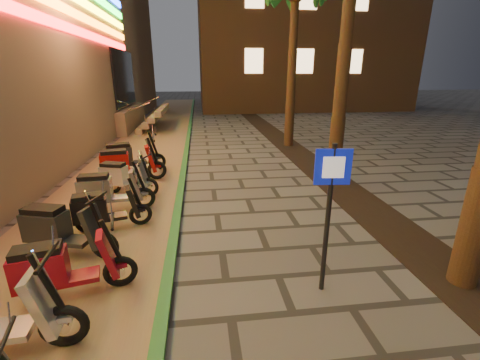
{
  "coord_description": "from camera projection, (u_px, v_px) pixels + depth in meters",
  "views": [
    {
      "loc": [
        -0.32,
        -1.74,
        3.06
      ],
      "look_at": [
        0.39,
        3.83,
        1.2
      ],
      "focal_mm": 24.0,
      "sensor_mm": 36.0,
      "label": 1
    }
  ],
  "objects": [
    {
      "name": "scooter_7",
      "position": [
        60.0,
        229.0,
        5.54
      ],
      "size": [
        1.67,
        0.85,
        1.18
      ],
      "rotation": [
        0.0,
        0.0,
        -0.28
      ],
      "color": "black",
      "rests_on": "ground"
    },
    {
      "name": "parking_strip",
      "position": [
        138.0,
        162.0,
        11.75
      ],
      "size": [
        3.4,
        60.0,
        0.01
      ],
      "primitive_type": "cube",
      "color": "#8C7251",
      "rests_on": "ground"
    },
    {
      "name": "scooter_9",
      "position": [
        107.0,
        190.0,
        7.38
      ],
      "size": [
        1.69,
        0.62,
        1.18
      ],
      "rotation": [
        0.0,
        0.0,
        0.1
      ],
      "color": "black",
      "rests_on": "ground"
    },
    {
      "name": "scooter_11",
      "position": [
        125.0,
        164.0,
        9.36
      ],
      "size": [
        1.85,
        0.83,
        1.3
      ],
      "rotation": [
        0.0,
        0.0,
        0.2
      ],
      "color": "black",
      "rests_on": "ground"
    },
    {
      "name": "scooter_10",
      "position": [
        123.0,
        177.0,
        8.47
      ],
      "size": [
        1.56,
        0.82,
        1.11
      ],
      "rotation": [
        0.0,
        0.0,
        -0.29
      ],
      "color": "black",
      "rests_on": "ground"
    },
    {
      "name": "pedestrian_sign",
      "position": [
        330.0,
        200.0,
        4.35
      ],
      "size": [
        0.49,
        0.1,
        2.21
      ],
      "rotation": [
        0.0,
        0.0,
        -0.1
      ],
      "color": "black",
      "rests_on": "ground"
    },
    {
      "name": "planting_strip",
      "position": [
        365.0,
        206.0,
        7.78
      ],
      "size": [
        1.2,
        40.0,
        0.02
      ],
      "primitive_type": "cube",
      "color": "black",
      "rests_on": "ground"
    },
    {
      "name": "scooter_8",
      "position": [
        103.0,
        209.0,
        6.46
      ],
      "size": [
        1.52,
        0.74,
        1.07
      ],
      "rotation": [
        0.0,
        0.0,
        0.25
      ],
      "color": "black",
      "rests_on": "ground"
    },
    {
      "name": "scooter_6",
      "position": [
        61.0,
        268.0,
        4.47
      ],
      "size": [
        1.6,
        0.76,
        1.13
      ],
      "rotation": [
        0.0,
        0.0,
        0.24
      ],
      "color": "black",
      "rests_on": "ground"
    },
    {
      "name": "green_curb",
      "position": [
        185.0,
        159.0,
        11.94
      ],
      "size": [
        0.18,
        60.0,
        0.1
      ],
      "primitive_type": "cube",
      "color": "#296E2F",
      "rests_on": "ground"
    },
    {
      "name": "scooter_12",
      "position": [
        129.0,
        156.0,
        10.22
      ],
      "size": [
        1.84,
        0.95,
        1.3
      ],
      "rotation": [
        0.0,
        0.0,
        0.29
      ],
      "color": "black",
      "rests_on": "ground"
    }
  ]
}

